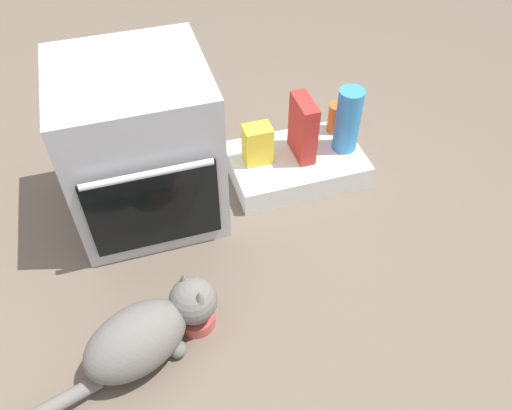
% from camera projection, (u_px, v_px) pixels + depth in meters
% --- Properties ---
extents(ground, '(8.00, 8.00, 0.00)m').
position_uv_depth(ground, '(173.00, 292.00, 1.93)').
color(ground, '#6B5B4C').
extents(oven, '(0.56, 0.60, 0.67)m').
position_uv_depth(oven, '(142.00, 146.00, 2.00)').
color(oven, '#B7BABF').
rests_on(oven, ground).
extents(pantry_cabinet, '(0.59, 0.38, 0.11)m').
position_uv_depth(pantry_cabinet, '(296.00, 164.00, 2.34)').
color(pantry_cabinet, white).
rests_on(pantry_cabinet, ground).
extents(food_bowl, '(0.14, 0.14, 0.08)m').
position_uv_depth(food_bowl, '(196.00, 318.00, 1.81)').
color(food_bowl, '#C64C47').
rests_on(food_bowl, ground).
extents(cat, '(0.72, 0.36, 0.24)m').
position_uv_depth(cat, '(147.00, 333.00, 1.67)').
color(cat, slate).
rests_on(cat, ground).
extents(water_bottle, '(0.11, 0.11, 0.30)m').
position_uv_depth(water_bottle, '(348.00, 120.00, 2.23)').
color(water_bottle, '#388CD1').
rests_on(water_bottle, pantry_cabinet).
extents(cereal_box, '(0.07, 0.18, 0.28)m').
position_uv_depth(cereal_box, '(303.00, 128.00, 2.20)').
color(cereal_box, '#B72D28').
rests_on(cereal_box, pantry_cabinet).
extents(sauce_jar, '(0.08, 0.08, 0.14)m').
position_uv_depth(sauce_jar, '(336.00, 118.00, 2.37)').
color(sauce_jar, '#D16023').
rests_on(sauce_jar, pantry_cabinet).
extents(snack_bag, '(0.12, 0.09, 0.18)m').
position_uv_depth(snack_bag, '(258.00, 144.00, 2.21)').
color(snack_bag, yellow).
rests_on(snack_bag, pantry_cabinet).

